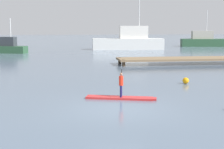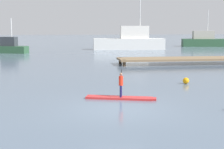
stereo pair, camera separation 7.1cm
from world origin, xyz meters
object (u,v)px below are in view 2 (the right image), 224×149
object	(u,v)px
fishing_boat_white_large	(130,41)
motor_boat_small_navy	(206,41)
paddleboard_near	(121,98)
fishing_boat_green_midground	(7,48)
mooring_buoy_near	(186,81)
paddler_child_solo	(121,83)

from	to	relation	value
fishing_boat_white_large	motor_boat_small_navy	size ratio (longest dim) A/B	1.21
paddleboard_near	fishing_boat_green_midground	size ratio (longest dim) A/B	0.58
mooring_buoy_near	paddler_child_solo	bearing A→B (deg)	-140.31
paddleboard_near	mooring_buoy_near	xyz separation A→B (m)	(4.50, 3.74, 0.14)
fishing_boat_green_midground	motor_boat_small_navy	world-z (taller)	motor_boat_small_navy
paddleboard_near	fishing_boat_green_midground	xyz separation A→B (m)	(-10.04, 29.26, 0.64)
paddleboard_near	motor_boat_small_navy	size ratio (longest dim) A/B	0.39
motor_boat_small_navy	mooring_buoy_near	xyz separation A→B (m)	(-16.02, -35.65, -0.74)
paddleboard_near	fishing_boat_white_large	distance (m)	34.35
fishing_boat_white_large	fishing_boat_green_midground	world-z (taller)	fishing_boat_white_large
mooring_buoy_near	fishing_boat_green_midground	bearing A→B (deg)	119.67
fishing_boat_green_midground	fishing_boat_white_large	bearing A→B (deg)	14.92
fishing_boat_white_large	mooring_buoy_near	bearing A→B (deg)	-94.00
fishing_boat_white_large	fishing_boat_green_midground	distance (m)	17.22
mooring_buoy_near	fishing_boat_white_large	bearing A→B (deg)	86.00
motor_boat_small_navy	mooring_buoy_near	distance (m)	39.09
paddler_child_solo	fishing_boat_white_large	world-z (taller)	fishing_boat_white_large
paddleboard_near	fishing_boat_white_large	world-z (taller)	fishing_boat_white_large
paddleboard_near	paddler_child_solo	distance (m)	0.70
paddler_child_solo	mooring_buoy_near	world-z (taller)	paddler_child_solo
motor_boat_small_navy	fishing_boat_green_midground	bearing A→B (deg)	-161.67
fishing_boat_green_midground	motor_boat_small_navy	size ratio (longest dim) A/B	0.67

